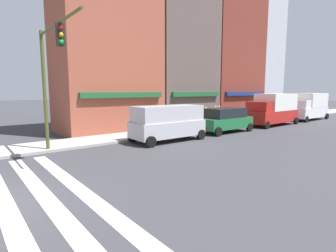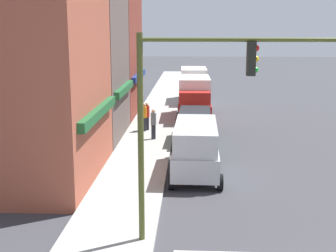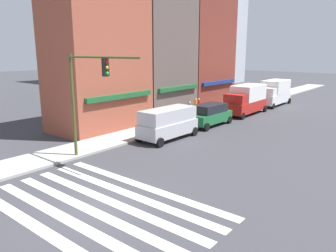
% 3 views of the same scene
% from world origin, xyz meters
% --- Properties ---
extents(storefront_row, '(23.41, 5.30, 15.76)m').
position_xyz_m(storefront_row, '(17.62, 11.50, 7.29)').
color(storefront_row, '#9E4C38').
rests_on(storefront_row, ground_plane).
extents(traffic_signal, '(0.32, 5.81, 6.40)m').
position_xyz_m(traffic_signal, '(3.37, 5.03, 4.44)').
color(traffic_signal, '#474C1E').
rests_on(traffic_signal, ground_plane).
extents(van_silver, '(5.04, 2.22, 2.34)m').
position_xyz_m(van_silver, '(10.44, 4.70, 1.29)').
color(van_silver, '#B7B7BC').
rests_on(van_silver, ground_plane).
extents(suv_green, '(4.75, 2.12, 1.94)m').
position_xyz_m(suv_green, '(16.33, 4.70, 1.03)').
color(suv_green, '#1E6638').
rests_on(suv_green, ground_plane).
extents(box_truck_red, '(6.24, 2.42, 3.04)m').
position_xyz_m(box_truck_red, '(23.42, 4.70, 1.59)').
color(box_truck_red, '#B21E19').
rests_on(box_truck_red, ground_plane).
extents(box_truck_white, '(6.23, 2.42, 3.04)m').
position_xyz_m(box_truck_white, '(31.06, 4.70, 1.59)').
color(box_truck_white, white).
rests_on(box_truck_white, ground_plane).
extents(pedestrian_grey_coat, '(0.32, 0.32, 1.77)m').
position_xyz_m(pedestrian_grey_coat, '(16.61, 7.10, 1.07)').
color(pedestrian_grey_coat, '#23232D').
rests_on(pedestrian_grey_coat, sidewalk_left).
extents(pedestrian_red_jacket, '(0.32, 0.32, 1.77)m').
position_xyz_m(pedestrian_red_jacket, '(19.06, 7.70, 1.07)').
color(pedestrian_red_jacket, '#23232D').
rests_on(pedestrian_red_jacket, sidewalk_left).
extents(pedestrian_orange_vest, '(0.32, 0.32, 1.77)m').
position_xyz_m(pedestrian_orange_vest, '(18.73, 7.85, 1.07)').
color(pedestrian_orange_vest, '#23232D').
rests_on(pedestrian_orange_vest, sidewalk_left).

